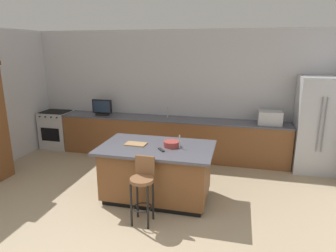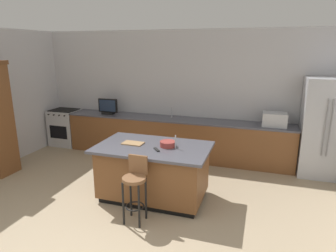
{
  "view_description": "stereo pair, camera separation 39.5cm",
  "coord_description": "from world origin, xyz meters",
  "px_view_note": "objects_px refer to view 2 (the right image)",
  "views": [
    {
      "loc": [
        1.43,
        -2.46,
        2.48
      ],
      "look_at": [
        0.15,
        2.75,
        1.05
      ],
      "focal_mm": 31.6,
      "sensor_mm": 36.0,
      "label": 1
    },
    {
      "loc": [
        1.81,
        -2.35,
        2.48
      ],
      "look_at": [
        0.15,
        2.75,
        1.05
      ],
      "focal_mm": 31.6,
      "sensor_mm": 36.0,
      "label": 2
    }
  ],
  "objects_px": {
    "refrigerator": "(323,128)",
    "tv_monitor": "(108,107)",
    "range_oven": "(66,127)",
    "cell_phone": "(173,145)",
    "tv_remote": "(157,150)",
    "microwave": "(275,119)",
    "fruit_bowl": "(168,144)",
    "cutting_board": "(133,143)",
    "bar_stool_center": "(135,184)",
    "kitchen_island": "(153,171)"
  },
  "relations": [
    {
      "from": "bar_stool_center",
      "to": "kitchen_island",
      "type": "bearing_deg",
      "value": 90.89
    },
    {
      "from": "microwave",
      "to": "tv_remote",
      "type": "relative_size",
      "value": 2.82
    },
    {
      "from": "microwave",
      "to": "fruit_bowl",
      "type": "xyz_separation_m",
      "value": [
        -1.67,
        -1.92,
        -0.09
      ]
    },
    {
      "from": "cell_phone",
      "to": "cutting_board",
      "type": "xyz_separation_m",
      "value": [
        -0.67,
        -0.11,
        0.01
      ]
    },
    {
      "from": "cutting_board",
      "to": "tv_monitor",
      "type": "bearing_deg",
      "value": 128.57
    },
    {
      "from": "range_oven",
      "to": "cell_phone",
      "type": "relative_size",
      "value": 6.24
    },
    {
      "from": "refrigerator",
      "to": "microwave",
      "type": "distance_m",
      "value": 0.91
    },
    {
      "from": "fruit_bowl",
      "to": "tv_remote",
      "type": "xyz_separation_m",
      "value": [
        -0.11,
        -0.22,
        -0.03
      ]
    },
    {
      "from": "tv_monitor",
      "to": "cell_phone",
      "type": "relative_size",
      "value": 3.22
    },
    {
      "from": "refrigerator",
      "to": "cell_phone",
      "type": "relative_size",
      "value": 12.9
    },
    {
      "from": "bar_stool_center",
      "to": "refrigerator",
      "type": "bearing_deg",
      "value": 44.16
    },
    {
      "from": "cell_phone",
      "to": "tv_remote",
      "type": "bearing_deg",
      "value": -128.98
    },
    {
      "from": "kitchen_island",
      "to": "cell_phone",
      "type": "height_order",
      "value": "cell_phone"
    },
    {
      "from": "tv_remote",
      "to": "cell_phone",
      "type": "bearing_deg",
      "value": 18.71
    },
    {
      "from": "refrigerator",
      "to": "tv_remote",
      "type": "relative_size",
      "value": 11.38
    },
    {
      "from": "refrigerator",
      "to": "range_oven",
      "type": "distance_m",
      "value": 6.02
    },
    {
      "from": "cutting_board",
      "to": "tv_remote",
      "type": "bearing_deg",
      "value": -20.28
    },
    {
      "from": "range_oven",
      "to": "tv_monitor",
      "type": "bearing_deg",
      "value": -2.23
    },
    {
      "from": "range_oven",
      "to": "tv_remote",
      "type": "bearing_deg",
      "value": -32.88
    },
    {
      "from": "refrigerator",
      "to": "cutting_board",
      "type": "distance_m",
      "value": 3.7
    },
    {
      "from": "range_oven",
      "to": "microwave",
      "type": "distance_m",
      "value": 5.13
    },
    {
      "from": "tv_monitor",
      "to": "fruit_bowl",
      "type": "xyz_separation_m",
      "value": [
        2.12,
        -1.87,
        -0.12
      ]
    },
    {
      "from": "bar_stool_center",
      "to": "cutting_board",
      "type": "distance_m",
      "value": 0.89
    },
    {
      "from": "fruit_bowl",
      "to": "range_oven",
      "type": "bearing_deg",
      "value": 150.73
    },
    {
      "from": "range_oven",
      "to": "microwave",
      "type": "height_order",
      "value": "microwave"
    },
    {
      "from": "bar_stool_center",
      "to": "cell_phone",
      "type": "height_order",
      "value": "bar_stool_center"
    },
    {
      "from": "microwave",
      "to": "tv_remote",
      "type": "bearing_deg",
      "value": -129.8
    },
    {
      "from": "refrigerator",
      "to": "tv_monitor",
      "type": "height_order",
      "value": "refrigerator"
    },
    {
      "from": "refrigerator",
      "to": "microwave",
      "type": "bearing_deg",
      "value": 176.22
    },
    {
      "from": "kitchen_island",
      "to": "cutting_board",
      "type": "height_order",
      "value": "cutting_board"
    },
    {
      "from": "range_oven",
      "to": "bar_stool_center",
      "type": "bearing_deg",
      "value": -40.31
    },
    {
      "from": "refrigerator",
      "to": "kitchen_island",
      "type": "bearing_deg",
      "value": -145.75
    },
    {
      "from": "range_oven",
      "to": "tv_monitor",
      "type": "height_order",
      "value": "tv_monitor"
    },
    {
      "from": "tv_monitor",
      "to": "cutting_board",
      "type": "relative_size",
      "value": 1.4
    },
    {
      "from": "bar_stool_center",
      "to": "tv_remote",
      "type": "xyz_separation_m",
      "value": [
        0.12,
        0.56,
        0.34
      ]
    },
    {
      "from": "cutting_board",
      "to": "range_oven",
      "type": "bearing_deg",
      "value": 145.24
    },
    {
      "from": "kitchen_island",
      "to": "cutting_board",
      "type": "xyz_separation_m",
      "value": [
        -0.36,
        0.01,
        0.46
      ]
    },
    {
      "from": "fruit_bowl",
      "to": "bar_stool_center",
      "type": "bearing_deg",
      "value": -106.7
    },
    {
      "from": "microwave",
      "to": "bar_stool_center",
      "type": "relative_size",
      "value": 0.49
    },
    {
      "from": "kitchen_island",
      "to": "range_oven",
      "type": "height_order",
      "value": "range_oven"
    },
    {
      "from": "range_oven",
      "to": "tv_remote",
      "type": "distance_m",
      "value": 3.97
    },
    {
      "from": "kitchen_island",
      "to": "microwave",
      "type": "bearing_deg",
      "value": 45.93
    },
    {
      "from": "range_oven",
      "to": "fruit_bowl",
      "type": "distance_m",
      "value": 3.96
    },
    {
      "from": "range_oven",
      "to": "fruit_bowl",
      "type": "relative_size",
      "value": 3.66
    },
    {
      "from": "tv_remote",
      "to": "cutting_board",
      "type": "distance_m",
      "value": 0.52
    },
    {
      "from": "cell_phone",
      "to": "cutting_board",
      "type": "distance_m",
      "value": 0.68
    },
    {
      "from": "tv_monitor",
      "to": "cell_phone",
      "type": "distance_m",
      "value": 2.84
    },
    {
      "from": "microwave",
      "to": "fruit_bowl",
      "type": "bearing_deg",
      "value": -131.05
    },
    {
      "from": "bar_stool_center",
      "to": "tv_remote",
      "type": "bearing_deg",
      "value": 78.53
    },
    {
      "from": "tv_monitor",
      "to": "cell_phone",
      "type": "height_order",
      "value": "tv_monitor"
    }
  ]
}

